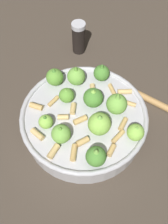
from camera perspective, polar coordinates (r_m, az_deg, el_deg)
name	(u,v)px	position (r m, az deg, el deg)	size (l,w,h in m)	color
ground_plane	(84,128)	(0.62, 0.00, -3.45)	(2.40, 2.40, 0.00)	#42382D
cooking_pan	(85,119)	(0.59, 0.13, -1.43)	(0.28, 0.28, 0.12)	#B7B7BC
pepper_shaker	(79,37)	(0.75, -1.13, 15.57)	(0.04, 0.04, 0.09)	black
wooden_spoon	(152,101)	(0.68, 14.36, 2.26)	(0.14, 0.24, 0.02)	#B2844C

